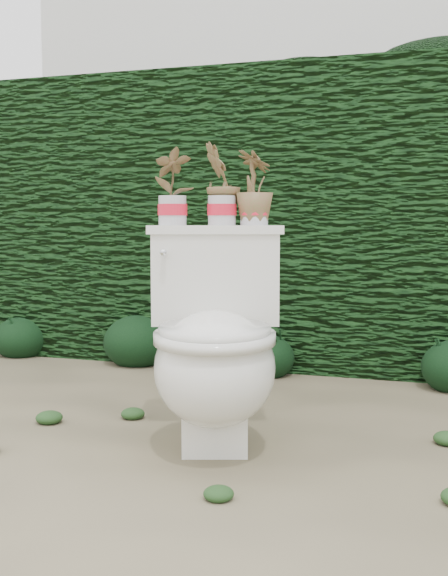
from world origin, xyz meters
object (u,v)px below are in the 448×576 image
(toilet, at_px, (215,348))
(potted_plant_left, at_px, (172,189))
(potted_plant_center, at_px, (222,186))
(potted_plant_right, at_px, (254,190))

(toilet, relative_size, potted_plant_left, 2.90)
(potted_plant_center, relative_size, potted_plant_right, 1.10)
(potted_plant_left, xyz_separation_m, potted_plant_right, (0.29, 0.10, -0.00))
(potted_plant_center, xyz_separation_m, potted_plant_right, (0.11, 0.04, -0.01))
(toilet, height_order, potted_plant_center, potted_plant_center)
(potted_plant_left, height_order, potted_plant_center, potted_plant_center)
(potted_plant_right, bearing_deg, toilet, 119.33)
(potted_plant_center, height_order, potted_plant_right, potted_plant_center)
(potted_plant_left, bearing_deg, potted_plant_right, 150.04)
(potted_plant_center, bearing_deg, potted_plant_right, 107.11)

